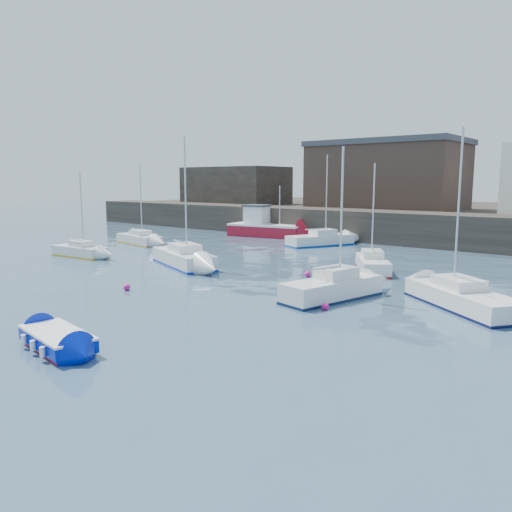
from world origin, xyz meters
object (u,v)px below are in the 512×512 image
Objects in this scene: sailboat_c at (332,288)px; sailboat_d at (461,297)px; sailboat_e at (139,239)px; sailboat_h at (320,240)px; buoy_mid at (325,310)px; blue_dinghy at (57,339)px; buoy_near at (127,290)px; sailboat_f at (372,263)px; sailboat_a at (80,251)px; buoy_far at (308,277)px; fishing_boat at (264,227)px; sailboat_b at (183,258)px.

sailboat_c is 6.05m from sailboat_d.
sailboat_c is at bearing -17.35° from sailboat_e.
sailboat_d is at bearing -41.97° from sailboat_h.
buoy_mid is (26.54, -10.09, -0.48)m from sailboat_e.
blue_dinghy is 0.50× the size of sailboat_e.
sailboat_c reaches higher than buoy_near.
sailboat_f reaches higher than blue_dinghy.
sailboat_a is 19.12m from buoy_far.
sailboat_c is 21.42m from sailboat_h.
sailboat_d is at bearing 58.34° from blue_dinghy.
buoy_far is at bearing -45.35° from fishing_boat.
sailboat_a is at bearing -70.41° from sailboat_e.
sailboat_f is (18.47, -12.00, -0.55)m from fishing_boat.
sailboat_c is 1.08× the size of sailboat_f.
sailboat_h is at bearing 118.86° from buoy_far.
fishing_boat is at bearing 111.33° from sailboat_b.
sailboat_e is 21.86m from buoy_far.
fishing_boat is at bearing 67.65° from sailboat_e.
fishing_boat is 1.03× the size of sailboat_d.
blue_dinghy reaches higher than buoy_near.
sailboat_b is 18.88m from sailboat_d.
blue_dinghy is 21.51m from sailboat_f.
fishing_boat is 19.88m from sailboat_b.
buoy_near is 10.97m from buoy_far.
sailboat_f is 18.77× the size of buoy_near.
buoy_mid is (10.63, 3.20, 0.00)m from buoy_near.
sailboat_b is at bearing -149.89° from sailboat_f.
sailboat_h is 23.61m from buoy_mid.
buoy_far is at bearing -61.14° from sailboat_h.
sailboat_a reaches higher than buoy_far.
sailboat_h reaches higher than buoy_far.
sailboat_e is at bearing 162.65° from sailboat_c.
sailboat_c is 21.92× the size of buoy_mid.
sailboat_h is 15.70m from buoy_far.
buoy_mid is (14.11, -4.22, -0.58)m from sailboat_b.
sailboat_d is 1.13× the size of sailboat_e.
sailboat_b is at bearing -179.64° from sailboat_d.
sailboat_d reaches higher than blue_dinghy.
sailboat_f is (11.24, 6.52, -0.08)m from sailboat_b.
sailboat_c reaches higher than sailboat_e.
sailboat_e reaches higher than buoy_far.
sailboat_h reaches higher than fishing_boat.
sailboat_f is (-2.04, 8.67, -0.08)m from sailboat_c.
sailboat_d reaches higher than fishing_boat.
sailboat_e is at bearing 109.59° from sailboat_a.
sailboat_d is at bearing -35.17° from fishing_boat.
sailboat_b is at bearing 12.78° from sailboat_a.
blue_dinghy is at bearing -106.04° from sailboat_c.
fishing_boat is 22.03m from sailboat_f.
buoy_far is (-2.15, -4.51, -0.50)m from sailboat_f.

